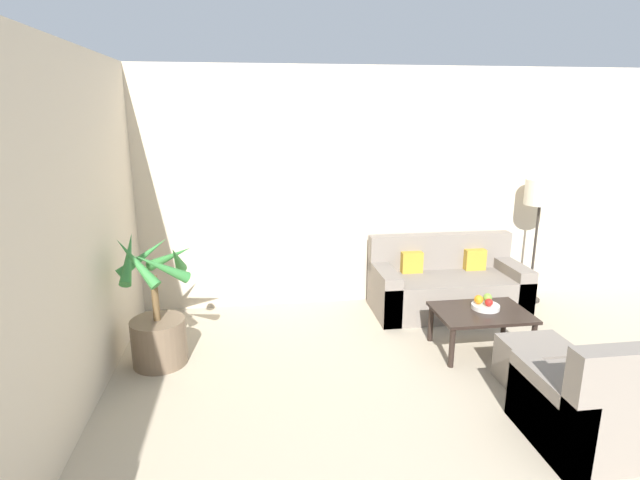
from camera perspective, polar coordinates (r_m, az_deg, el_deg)
wall_back at (r=6.02m, az=12.64°, el=5.93°), size 8.30×0.06×2.70m
potted_palm at (r=4.72m, az=-18.06°, el=-8.93°), size 0.71×0.72×1.22m
sofa_loveseat at (r=5.86m, az=14.26°, el=-5.16°), size 1.68×0.77×0.83m
floor_lamp at (r=6.26m, az=23.87°, el=4.43°), size 0.36×0.36×1.46m
coffee_table at (r=4.97m, az=17.94°, el=-8.30°), size 0.86×0.62×0.40m
fruit_bowl at (r=5.01m, az=18.38°, el=-7.24°), size 0.26×0.26×0.04m
apple_red at (r=4.96m, az=18.74°, el=-6.77°), size 0.07×0.07×0.07m
apple_green at (r=5.06m, az=18.60°, el=-6.27°), size 0.08×0.08×0.08m
orange_fruit at (r=4.98m, az=17.63°, el=-6.51°), size 0.09×0.09×0.09m
armchair at (r=4.00m, az=28.64°, el=-16.50°), size 0.76×0.77×0.86m
ottoman at (r=4.60m, az=23.46°, el=-12.91°), size 0.53×0.46×0.38m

